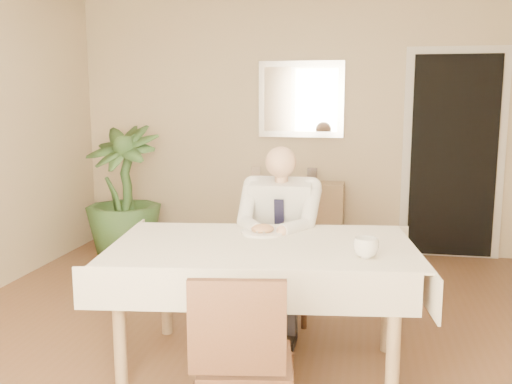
% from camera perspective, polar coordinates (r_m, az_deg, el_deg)
% --- Properties ---
extents(room, '(5.00, 5.02, 2.60)m').
position_cam_1_polar(room, '(3.40, -1.11, 4.87)').
color(room, brown).
rests_on(room, ground).
extents(doorway, '(0.96, 0.07, 2.10)m').
position_cam_1_polar(doorway, '(5.87, 19.11, 3.35)').
color(doorway, silver).
rests_on(doorway, ground).
extents(mirror, '(0.86, 0.04, 0.76)m').
position_cam_1_polar(mirror, '(5.82, 4.51, 9.22)').
color(mirror, silver).
rests_on(mirror, room).
extents(dining_table, '(1.84, 1.23, 0.75)m').
position_cam_1_polar(dining_table, '(3.27, 0.69, -6.60)').
color(dining_table, '#997B54').
rests_on(dining_table, ground).
extents(chair_far, '(0.44, 0.44, 0.88)m').
position_cam_1_polar(chair_far, '(4.15, 2.83, -5.63)').
color(chair_far, '#3E2418').
rests_on(chair_far, ground).
extents(chair_near, '(0.46, 0.46, 0.85)m').
position_cam_1_polar(chair_near, '(2.54, -1.35, -16.09)').
color(chair_near, '#3E2418').
rests_on(chair_near, ground).
extents(seated_man, '(0.48, 0.72, 1.24)m').
position_cam_1_polar(seated_man, '(3.83, 2.25, -3.84)').
color(seated_man, silver).
rests_on(seated_man, ground).
extents(plate, '(0.26, 0.26, 0.02)m').
position_cam_1_polar(plate, '(3.47, 0.65, -4.05)').
color(plate, white).
rests_on(plate, dining_table).
extents(food, '(0.14, 0.14, 0.06)m').
position_cam_1_polar(food, '(3.47, 0.65, -3.70)').
color(food, '#8F6341').
rests_on(food, dining_table).
extents(knife, '(0.01, 0.13, 0.01)m').
position_cam_1_polar(knife, '(3.40, 1.13, -4.03)').
color(knife, silver).
rests_on(knife, dining_table).
extents(fork, '(0.01, 0.13, 0.01)m').
position_cam_1_polar(fork, '(3.42, -0.19, -3.97)').
color(fork, silver).
rests_on(fork, dining_table).
extents(coffee_mug, '(0.16, 0.16, 0.10)m').
position_cam_1_polar(coffee_mug, '(3.01, 10.94, -5.48)').
color(coffee_mug, white).
rests_on(coffee_mug, dining_table).
extents(sideboard, '(0.91, 0.31, 0.73)m').
position_cam_1_polar(sideboard, '(5.80, 4.20, -2.58)').
color(sideboard, '#997B54').
rests_on(sideboard, ground).
extents(photo_frame_left, '(0.10, 0.02, 0.14)m').
position_cam_1_polar(photo_frame_left, '(5.84, -0.01, 1.85)').
color(photo_frame_left, silver).
rests_on(photo_frame_left, sideboard).
extents(photo_frame_center, '(0.10, 0.02, 0.14)m').
position_cam_1_polar(photo_frame_center, '(5.78, 2.30, 1.77)').
color(photo_frame_center, silver).
rests_on(photo_frame_center, sideboard).
extents(photo_frame_right, '(0.10, 0.02, 0.14)m').
position_cam_1_polar(photo_frame_right, '(5.78, 5.64, 1.72)').
color(photo_frame_right, silver).
rests_on(photo_frame_right, sideboard).
extents(potted_palm, '(0.84, 0.84, 1.30)m').
position_cam_1_polar(potted_palm, '(5.71, -13.13, -0.07)').
color(potted_palm, '#325527').
rests_on(potted_palm, ground).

